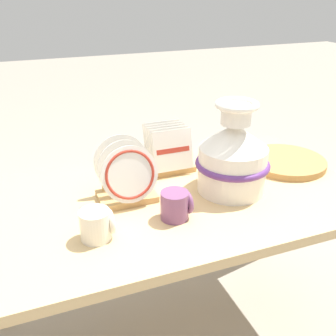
{
  "coord_description": "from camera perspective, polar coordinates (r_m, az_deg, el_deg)",
  "views": [
    {
      "loc": [
        -0.43,
        -1.12,
        1.38
      ],
      "look_at": [
        0.0,
        0.0,
        0.8
      ],
      "focal_mm": 42.0,
      "sensor_mm": 36.0,
      "label": 1
    }
  ],
  "objects": [
    {
      "name": "wicker_charger_stack",
      "position": [
        1.68,
        16.72,
        0.9
      ],
      "size": [
        0.32,
        0.32,
        0.03
      ],
      "color": "#AD7F47",
      "rests_on": "display_table"
    },
    {
      "name": "ceramic_vase",
      "position": [
        1.39,
        9.41,
        1.81
      ],
      "size": [
        0.26,
        0.26,
        0.33
      ],
      "color": "white",
      "rests_on": "display_table"
    },
    {
      "name": "dish_rack_square_plates",
      "position": [
        1.55,
        -0.04,
        2.09
      ],
      "size": [
        0.2,
        0.15,
        0.18
      ],
      "color": "tan",
      "rests_on": "display_table"
    },
    {
      "name": "display_table",
      "position": [
        1.43,
        0.0,
        -6.94
      ],
      "size": [
        1.38,
        0.75,
        0.69
      ],
      "color": "tan",
      "rests_on": "ground_plane"
    },
    {
      "name": "dish_rack_round_plates",
      "position": [
        1.33,
        -6.02,
        -1.61
      ],
      "size": [
        0.2,
        0.16,
        0.21
      ],
      "color": "tan",
      "rests_on": "display_table"
    },
    {
      "name": "mug_cream_glaze",
      "position": [
        1.17,
        -10.27,
        -8.09
      ],
      "size": [
        0.1,
        0.09,
        0.09
      ],
      "color": "silver",
      "rests_on": "display_table"
    },
    {
      "name": "mug_plum_glaze",
      "position": [
        1.24,
        1.17,
        -5.39
      ],
      "size": [
        0.1,
        0.09,
        0.09
      ],
      "color": "#7A4770",
      "rests_on": "display_table"
    }
  ]
}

